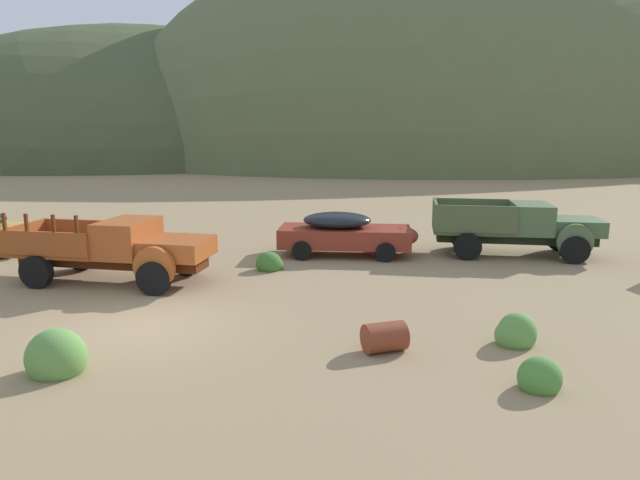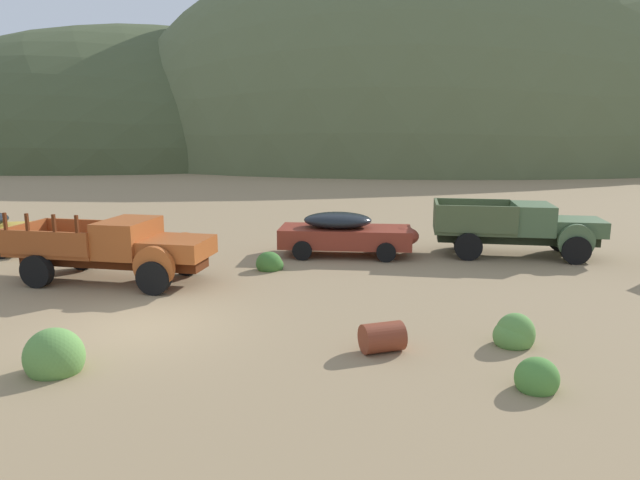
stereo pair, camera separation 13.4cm
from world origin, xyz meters
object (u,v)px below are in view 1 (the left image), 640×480
at_px(truck_oxide_orange, 126,249).
at_px(truck_weathered_green, 526,228).
at_px(car_rust_red, 349,233).
at_px(oil_drum_tipped, 385,337).

xyz_separation_m(truck_oxide_orange, truck_weathered_green, (13.41, 2.53, 0.01)).
xyz_separation_m(truck_oxide_orange, car_rust_red, (7.08, 3.05, -0.18)).
bearing_deg(truck_oxide_orange, oil_drum_tipped, -25.86).
bearing_deg(truck_weathered_green, oil_drum_tipped, -115.51).
bearing_deg(car_rust_red, truck_weathered_green, 4.85).
height_order(car_rust_red, oil_drum_tipped, car_rust_red).
xyz_separation_m(car_rust_red, oil_drum_tipped, (-0.37, -8.91, -0.51)).
distance_m(truck_oxide_orange, car_rust_red, 7.71).
height_order(truck_weathered_green, oil_drum_tipped, truck_weathered_green).
xyz_separation_m(truck_weathered_green, oil_drum_tipped, (-6.70, -8.39, -0.70)).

